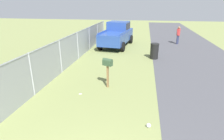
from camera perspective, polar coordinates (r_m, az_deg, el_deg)
The scene contains 7 objects.
mailbox at distance 8.21m, azimuth -1.35°, elevation 1.63°, with size 0.35×0.48×1.36m.
pickup_truck at distance 16.62m, azimuth 1.61°, elevation 11.07°, with size 5.20×2.59×2.09m.
trash_bin at distance 13.12m, azimuth 12.78°, elevation 5.65°, with size 0.58×0.58×1.06m.
pedestrian at distance 18.48m, azimuth 19.55°, elevation 10.30°, with size 0.41×0.41×1.61m.
fence_section at distance 11.67m, azimuth -12.68°, elevation 6.19°, with size 19.22×0.07×1.82m.
litter_wrapper_near_hydrant at distance 8.10m, azimuth -9.61°, elevation -7.18°, with size 0.12×0.08×0.01m, color silver.
litter_bag_by_mailbox at distance 6.14m, azimuth 11.10°, elevation -16.25°, with size 0.14×0.14×0.14m, color silver.
Camera 1 is at (-1.88, -1.04, 3.66)m, focal length 30.00 mm.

